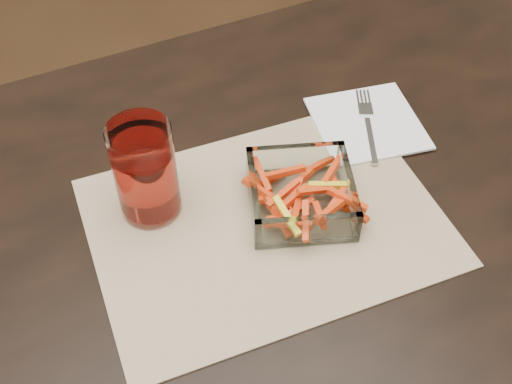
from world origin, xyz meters
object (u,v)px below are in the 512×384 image
(glass_bowl, at_px, (301,196))
(fork, at_px, (368,122))
(tumbler, at_px, (146,174))
(dining_table, at_px, (258,272))

(glass_bowl, xyz_separation_m, fork, (0.17, 0.10, -0.02))
(glass_bowl, relative_size, tumbler, 1.22)
(dining_table, xyz_separation_m, glass_bowl, (0.07, 0.02, 0.11))
(glass_bowl, relative_size, fork, 1.12)
(dining_table, height_order, fork, fork)
(dining_table, relative_size, fork, 10.50)
(tumbler, relative_size, fork, 0.92)
(glass_bowl, bearing_deg, dining_table, -167.22)
(fork, bearing_deg, glass_bowl, -124.71)
(dining_table, distance_m, fork, 0.28)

